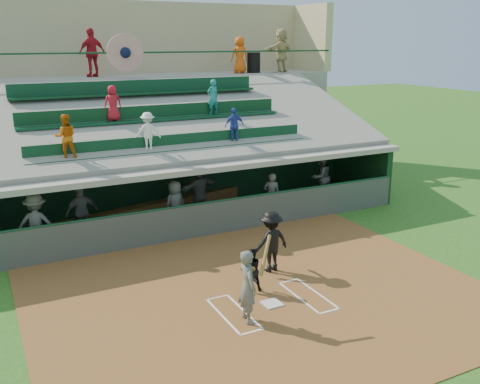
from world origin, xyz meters
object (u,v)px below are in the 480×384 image
home_plate (272,304)px  batter_at_plate (248,286)px  trash_bin (254,63)px  catcher (251,270)px

home_plate → batter_at_plate: bearing=-153.9°
home_plate → trash_bin: bearing=63.7°
home_plate → trash_bin: trash_bin is taller
trash_bin → batter_at_plate: bearing=-118.5°
trash_bin → catcher: bearing=-118.3°
home_plate → batter_at_plate: 1.28m
catcher → home_plate: bearing=104.5°
catcher → trash_bin: trash_bin is taller
batter_at_plate → trash_bin: trash_bin is taller
catcher → trash_bin: bearing=-111.3°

